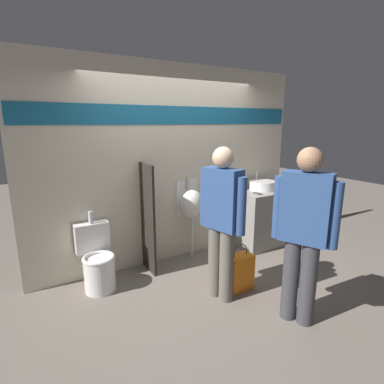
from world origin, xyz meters
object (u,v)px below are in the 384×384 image
at_px(urinal_near_counter, 191,204).
at_px(toilet, 97,262).
at_px(sink_basin, 262,185).
at_px(person_in_vest, 304,230).
at_px(person_with_lanyard, 222,218).
at_px(shopping_bag, 240,272).
at_px(cell_phone, 258,193).

height_order(urinal_near_counter, toilet, urinal_near_counter).
xyz_separation_m(sink_basin, person_in_vest, (-1.10, -1.68, -0.00)).
bearing_deg(sink_basin, person_with_lanyard, -147.64).
xyz_separation_m(person_in_vest, shopping_bag, (-0.13, 0.73, -0.73)).
xyz_separation_m(sink_basin, urinal_near_counter, (-1.26, 0.10, -0.16)).
height_order(toilet, person_with_lanyard, person_with_lanyard).
bearing_deg(urinal_near_counter, toilet, -174.29).
bearing_deg(urinal_near_counter, cell_phone, -15.55).
xyz_separation_m(sink_basin, cell_phone, (-0.26, -0.18, -0.06)).
xyz_separation_m(toilet, person_with_lanyard, (1.13, -0.92, 0.61)).
bearing_deg(person_in_vest, sink_basin, -58.81).
relative_size(urinal_near_counter, person_with_lanyard, 0.70).
height_order(cell_phone, urinal_near_counter, urinal_near_counter).
height_order(cell_phone, person_in_vest, person_in_vest).
xyz_separation_m(cell_phone, person_in_vest, (-0.84, -1.50, 0.06)).
xyz_separation_m(urinal_near_counter, toilet, (-1.38, -0.14, -0.48)).
bearing_deg(cell_phone, urinal_near_counter, 164.45).
bearing_deg(toilet, urinal_near_counter, 5.71).
bearing_deg(toilet, sink_basin, 0.88).
xyz_separation_m(urinal_near_counter, person_with_lanyard, (-0.25, -1.06, 0.13)).
relative_size(person_in_vest, shopping_bag, 3.01).
relative_size(sink_basin, person_in_vest, 0.24).
bearing_deg(toilet, cell_phone, -3.37).
bearing_deg(urinal_near_counter, shopping_bag, -88.38).
height_order(toilet, shopping_bag, toilet).
height_order(sink_basin, person_in_vest, person_in_vest).
bearing_deg(sink_basin, person_in_vest, -123.15).
bearing_deg(sink_basin, urinal_near_counter, 175.59).
xyz_separation_m(person_with_lanyard, shopping_bag, (0.28, 0.00, -0.72)).
relative_size(cell_phone, person_with_lanyard, 0.08).
bearing_deg(person_with_lanyard, sink_basin, -71.95).
distance_m(urinal_near_counter, shopping_bag, 1.21).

